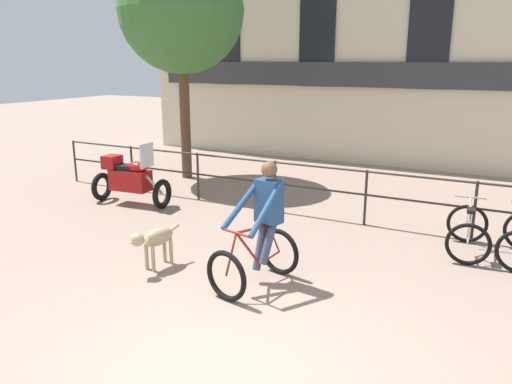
{
  "coord_description": "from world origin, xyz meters",
  "views": [
    {
      "loc": [
        2.34,
        -3.67,
        3.01
      ],
      "look_at": [
        -1.08,
        2.86,
        1.05
      ],
      "focal_mm": 35.0,
      "sensor_mm": 36.0,
      "label": 1
    }
  ],
  "objects_px": {
    "cyclist_with_bike": "(261,231)",
    "parked_motorcycle": "(130,179)",
    "dog": "(154,239)",
    "parked_bicycle_near_lamp": "(468,232)"
  },
  "relations": [
    {
      "from": "dog",
      "to": "parked_motorcycle",
      "type": "height_order",
      "value": "parked_motorcycle"
    },
    {
      "from": "cyclist_with_bike",
      "to": "parked_motorcycle",
      "type": "bearing_deg",
      "value": 165.59
    },
    {
      "from": "cyclist_with_bike",
      "to": "parked_bicycle_near_lamp",
      "type": "relative_size",
      "value": 1.45
    },
    {
      "from": "dog",
      "to": "parked_bicycle_near_lamp",
      "type": "bearing_deg",
      "value": 44.04
    },
    {
      "from": "cyclist_with_bike",
      "to": "parked_bicycle_near_lamp",
      "type": "bearing_deg",
      "value": 59.22
    },
    {
      "from": "cyclist_with_bike",
      "to": "dog",
      "type": "xyz_separation_m",
      "value": [
        -1.62,
        -0.27,
        -0.31
      ]
    },
    {
      "from": "cyclist_with_bike",
      "to": "dog",
      "type": "distance_m",
      "value": 1.67
    },
    {
      "from": "dog",
      "to": "parked_motorcycle",
      "type": "distance_m",
      "value": 3.63
    },
    {
      "from": "cyclist_with_bike",
      "to": "dog",
      "type": "height_order",
      "value": "cyclist_with_bike"
    },
    {
      "from": "dog",
      "to": "parked_bicycle_near_lamp",
      "type": "height_order",
      "value": "parked_bicycle_near_lamp"
    }
  ]
}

